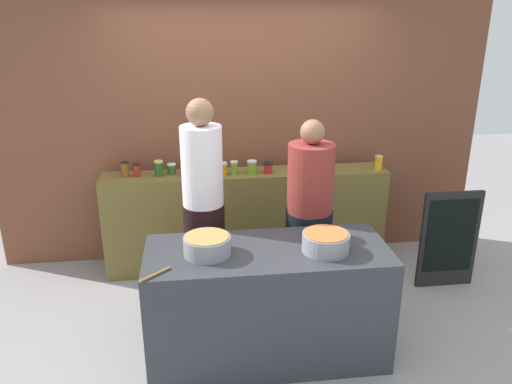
{
  "coord_description": "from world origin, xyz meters",
  "views": [
    {
      "loc": [
        -0.47,
        -3.42,
        2.44
      ],
      "look_at": [
        0.0,
        0.35,
        1.05
      ],
      "focal_mm": 35.55,
      "sensor_mm": 36.0,
      "label": 1
    }
  ],
  "objects_px": {
    "cooking_pot_center": "(326,242)",
    "wooden_spoon": "(155,275)",
    "preserve_jar_3": "(172,169)",
    "cook_with_tongs": "(204,224)",
    "preserve_jar_0": "(125,169)",
    "chalkboard_sign": "(449,239)",
    "preserve_jar_1": "(137,170)",
    "preserve_jar_7": "(252,167)",
    "cooking_pot_left": "(207,245)",
    "preserve_jar_4": "(185,171)",
    "preserve_jar_5": "(224,169)",
    "preserve_jar_2": "(159,168)",
    "preserve_jar_11": "(378,163)",
    "preserve_jar_6": "(234,168)",
    "cook_in_cap": "(309,229)",
    "preserve_jar_10": "(329,165)",
    "preserve_jar_8": "(268,168)",
    "preserve_jar_9": "(296,163)"
  },
  "relations": [
    {
      "from": "preserve_jar_2",
      "to": "wooden_spoon",
      "type": "distance_m",
      "value": 1.68
    },
    {
      "from": "preserve_jar_4",
      "to": "cook_with_tongs",
      "type": "relative_size",
      "value": 0.06
    },
    {
      "from": "preserve_jar_1",
      "to": "preserve_jar_11",
      "type": "relative_size",
      "value": 0.89
    },
    {
      "from": "cooking_pot_center",
      "to": "wooden_spoon",
      "type": "relative_size",
      "value": 1.35
    },
    {
      "from": "cook_with_tongs",
      "to": "cook_in_cap",
      "type": "xyz_separation_m",
      "value": [
        0.85,
        0.02,
        -0.1
      ]
    },
    {
      "from": "preserve_jar_10",
      "to": "cook_with_tongs",
      "type": "xyz_separation_m",
      "value": [
        -1.21,
        -0.78,
        -0.2
      ]
    },
    {
      "from": "preserve_jar_1",
      "to": "cooking_pot_left",
      "type": "bearing_deg",
      "value": -67.41
    },
    {
      "from": "preserve_jar_3",
      "to": "cook_in_cap",
      "type": "distance_m",
      "value": 1.44
    },
    {
      "from": "preserve_jar_6",
      "to": "chalkboard_sign",
      "type": "distance_m",
      "value": 2.06
    },
    {
      "from": "preserve_jar_1",
      "to": "cook_in_cap",
      "type": "xyz_separation_m",
      "value": [
        1.43,
        -0.83,
        -0.3
      ]
    },
    {
      "from": "cooking_pot_left",
      "to": "wooden_spoon",
      "type": "height_order",
      "value": "cooking_pot_left"
    },
    {
      "from": "preserve_jar_3",
      "to": "cook_with_tongs",
      "type": "bearing_deg",
      "value": -73.07
    },
    {
      "from": "preserve_jar_4",
      "to": "cook_with_tongs",
      "type": "xyz_separation_m",
      "value": [
        0.15,
        -0.81,
        -0.19
      ]
    },
    {
      "from": "preserve_jar_4",
      "to": "preserve_jar_3",
      "type": "bearing_deg",
      "value": 148.38
    },
    {
      "from": "preserve_jar_2",
      "to": "cook_with_tongs",
      "type": "bearing_deg",
      "value": -65.53
    },
    {
      "from": "preserve_jar_1",
      "to": "cook_with_tongs",
      "type": "relative_size",
      "value": 0.07
    },
    {
      "from": "preserve_jar_0",
      "to": "chalkboard_sign",
      "type": "xyz_separation_m",
      "value": [
        2.89,
        -0.64,
        -0.58
      ]
    },
    {
      "from": "preserve_jar_2",
      "to": "cooking_pot_left",
      "type": "xyz_separation_m",
      "value": [
        0.39,
        -1.41,
        -0.12
      ]
    },
    {
      "from": "preserve_jar_3",
      "to": "preserve_jar_4",
      "type": "height_order",
      "value": "preserve_jar_4"
    },
    {
      "from": "preserve_jar_6",
      "to": "chalkboard_sign",
      "type": "bearing_deg",
      "value": -16.85
    },
    {
      "from": "preserve_jar_0",
      "to": "preserve_jar_10",
      "type": "xyz_separation_m",
      "value": [
        1.9,
        -0.08,
        -0.0
      ]
    },
    {
      "from": "wooden_spoon",
      "to": "preserve_jar_5",
      "type": "bearing_deg",
      "value": 71.58
    },
    {
      "from": "preserve_jar_1",
      "to": "wooden_spoon",
      "type": "xyz_separation_m",
      "value": [
        0.26,
        -1.68,
        -0.17
      ]
    },
    {
      "from": "preserve_jar_1",
      "to": "preserve_jar_7",
      "type": "bearing_deg",
      "value": -3.7
    },
    {
      "from": "preserve_jar_2",
      "to": "wooden_spoon",
      "type": "bearing_deg",
      "value": -88.11
    },
    {
      "from": "preserve_jar_0",
      "to": "preserve_jar_2",
      "type": "distance_m",
      "value": 0.31
    },
    {
      "from": "preserve_jar_0",
      "to": "chalkboard_sign",
      "type": "bearing_deg",
      "value": -12.41
    },
    {
      "from": "preserve_jar_3",
      "to": "preserve_jar_8",
      "type": "relative_size",
      "value": 0.96
    },
    {
      "from": "preserve_jar_9",
      "to": "preserve_jar_11",
      "type": "height_order",
      "value": "preserve_jar_11"
    },
    {
      "from": "preserve_jar_10",
      "to": "preserve_jar_7",
      "type": "bearing_deg",
      "value": 179.77
    },
    {
      "from": "preserve_jar_4",
      "to": "preserve_jar_5",
      "type": "bearing_deg",
      "value": -4.17
    },
    {
      "from": "preserve_jar_5",
      "to": "cook_with_tongs",
      "type": "xyz_separation_m",
      "value": [
        -0.21,
        -0.78,
        -0.2
      ]
    },
    {
      "from": "cooking_pot_center",
      "to": "preserve_jar_6",
      "type": "bearing_deg",
      "value": 109.59
    },
    {
      "from": "preserve_jar_0",
      "to": "chalkboard_sign",
      "type": "height_order",
      "value": "preserve_jar_0"
    },
    {
      "from": "cooking_pot_left",
      "to": "preserve_jar_1",
      "type": "bearing_deg",
      "value": 112.59
    },
    {
      "from": "preserve_jar_10",
      "to": "wooden_spoon",
      "type": "height_order",
      "value": "preserve_jar_10"
    },
    {
      "from": "preserve_jar_3",
      "to": "preserve_jar_8",
      "type": "bearing_deg",
      "value": -5.44
    },
    {
      "from": "preserve_jar_3",
      "to": "preserve_jar_7",
      "type": "relative_size",
      "value": 0.75
    },
    {
      "from": "preserve_jar_7",
      "to": "cooking_pot_center",
      "type": "height_order",
      "value": "preserve_jar_7"
    },
    {
      "from": "preserve_jar_4",
      "to": "preserve_jar_5",
      "type": "relative_size",
      "value": 0.83
    },
    {
      "from": "preserve_jar_0",
      "to": "preserve_jar_10",
      "type": "bearing_deg",
      "value": -2.53
    },
    {
      "from": "preserve_jar_1",
      "to": "cook_with_tongs",
      "type": "xyz_separation_m",
      "value": [
        0.58,
        -0.85,
        -0.2
      ]
    },
    {
      "from": "preserve_jar_8",
      "to": "preserve_jar_1",
      "type": "bearing_deg",
      "value": 177.48
    },
    {
      "from": "preserve_jar_7",
      "to": "preserve_jar_10",
      "type": "height_order",
      "value": "same"
    },
    {
      "from": "preserve_jar_10",
      "to": "chalkboard_sign",
      "type": "distance_m",
      "value": 1.27
    },
    {
      "from": "preserve_jar_4",
      "to": "cook_with_tongs",
      "type": "bearing_deg",
      "value": -79.63
    },
    {
      "from": "chalkboard_sign",
      "to": "preserve_jar_7",
      "type": "bearing_deg",
      "value": 162.2
    },
    {
      "from": "preserve_jar_2",
      "to": "preserve_jar_8",
      "type": "relative_size",
      "value": 1.41
    },
    {
      "from": "cooking_pot_left",
      "to": "chalkboard_sign",
      "type": "relative_size",
      "value": 0.35
    },
    {
      "from": "preserve_jar_6",
      "to": "cooking_pot_center",
      "type": "bearing_deg",
      "value": -70.41
    }
  ]
}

